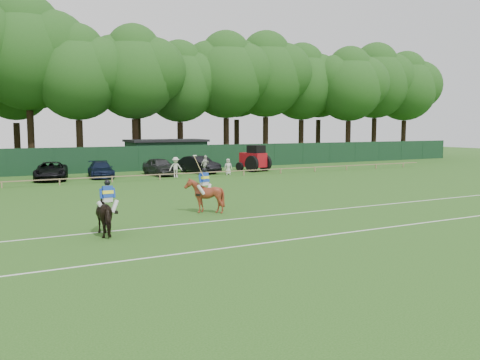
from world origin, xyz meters
TOP-DOWN VIEW (x-y plane):
  - ground at (0.00, 0.00)m, footprint 160.00×160.00m
  - horse_dark at (-8.16, -1.65)m, footprint 0.94×2.05m
  - horse_chestnut at (-2.47, 1.36)m, footprint 1.79×1.92m
  - suv_black at (-7.01, 22.07)m, footprint 3.53×5.79m
  - sedan_navy at (-2.89, 22.21)m, footprint 2.52×4.98m
  - hatch_grey at (2.35, 21.79)m, footprint 2.21×4.81m
  - estate_black at (6.44, 22.27)m, footprint 2.88×5.15m
  - spectator_left at (2.92, 19.28)m, footprint 1.23×0.81m
  - spectator_mid at (6.14, 20.13)m, footprint 1.14×0.78m
  - spectator_right at (8.12, 19.38)m, footprint 0.82×0.65m
  - rider_dark at (-8.16, -1.67)m, footprint 0.94×0.37m
  - rider_chestnut at (-2.47, 1.35)m, footprint 0.97×0.51m
  - pitch_lines at (0.00, -3.50)m, footprint 60.00×5.10m
  - pitch_rail at (0.00, 18.00)m, footprint 62.10×0.10m
  - perimeter_fence at (0.00, 27.00)m, footprint 92.08×0.08m
  - utility_shed at (6.00, 30.00)m, footprint 8.40×4.40m
  - tree_row at (2.00, 35.00)m, footprint 96.00×12.00m
  - tractor at (12.04, 21.34)m, footprint 2.76×3.49m

SIDE VIEW (x-z plane):
  - ground at x=0.00m, z-range 0.00..0.00m
  - tree_row at x=2.00m, z-range -10.50..10.50m
  - pitch_lines at x=0.00m, z-range 0.00..0.01m
  - pitch_rail at x=0.00m, z-range 0.20..0.70m
  - sedan_navy at x=-2.89m, z-range 0.00..1.39m
  - spectator_right at x=8.12m, z-range 0.00..1.47m
  - suv_black at x=-7.01m, z-range 0.00..1.50m
  - hatch_grey at x=2.35m, z-range 0.00..1.60m
  - estate_black at x=6.44m, z-range 0.00..1.61m
  - horse_dark at x=-8.16m, z-range 0.00..1.73m
  - spectator_left at x=2.92m, z-range 0.00..1.78m
  - spectator_mid at x=6.14m, z-range 0.00..1.80m
  - horse_chestnut at x=-2.47m, z-range 0.00..1.80m
  - tractor at x=12.04m, z-range -0.07..2.52m
  - perimeter_fence at x=0.00m, z-range 0.00..2.50m
  - utility_shed at x=6.00m, z-range 0.02..3.06m
  - rider_dark at x=-8.16m, z-range 0.93..2.33m
  - rider_chestnut at x=-2.47m, z-range 0.67..2.72m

